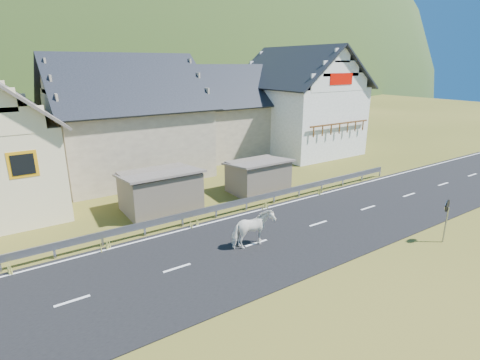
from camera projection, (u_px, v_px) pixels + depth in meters
ground at (256, 244)px, 17.38m from camera, size 160.00×160.00×0.00m
road at (256, 243)px, 17.38m from camera, size 60.00×7.00×0.04m
lane_markings at (256, 243)px, 17.37m from camera, size 60.00×6.60×0.01m
guardrail at (216, 208)px, 20.14m from camera, size 28.10×0.09×0.75m
shed_left at (160, 191)px, 21.16m from camera, size 4.30×3.30×2.40m
shed_right at (258, 177)px, 24.23m from camera, size 3.80×2.90×2.20m
house_stone_a at (125, 112)px, 27.38m from camera, size 10.80×9.80×8.90m
house_stone_b at (227, 106)px, 34.39m from camera, size 9.80×8.80×8.10m
house_white at (298, 96)px, 34.93m from camera, size 8.80×10.80×9.70m
mountain at (30, 128)px, 168.94m from camera, size 440.00×280.00×260.00m
horse at (253, 229)px, 16.82m from camera, size 0.93×2.00×1.68m
traffic_mirror at (447, 211)px, 17.16m from camera, size 0.57×0.21×2.09m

